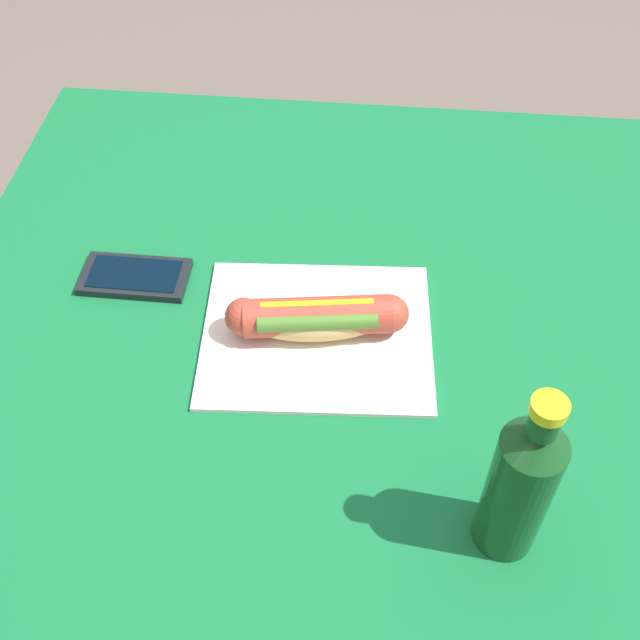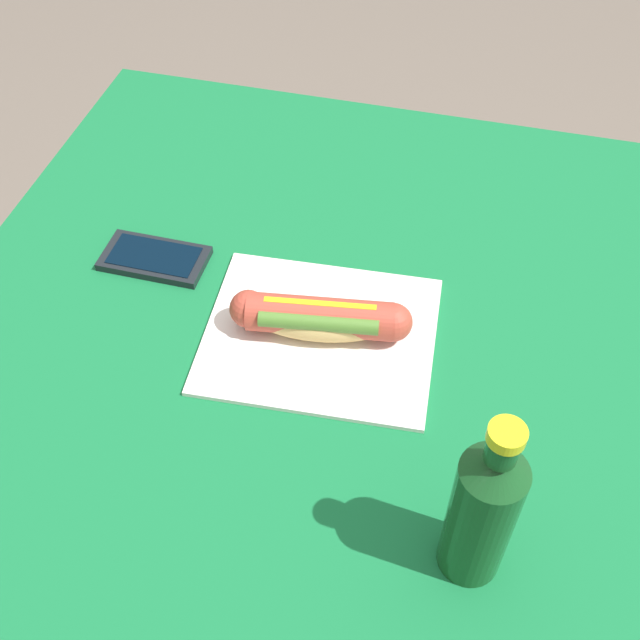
{
  "view_description": "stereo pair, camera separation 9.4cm",
  "coord_description": "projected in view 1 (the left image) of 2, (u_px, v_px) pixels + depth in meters",
  "views": [
    {
      "loc": [
        0.0,
        0.61,
        1.48
      ],
      "look_at": [
        0.06,
        -0.01,
        0.78
      ],
      "focal_mm": 44.47,
      "sensor_mm": 36.0,
      "label": 1
    },
    {
      "loc": [
        -0.09,
        0.59,
        1.48
      ],
      "look_at": [
        0.06,
        -0.01,
        0.78
      ],
      "focal_mm": 44.47,
      "sensor_mm": 36.0,
      "label": 2
    }
  ],
  "objects": [
    {
      "name": "cell_phone",
      "position": [
        138.0,
        277.0,
        1.02
      ],
      "size": [
        0.14,
        0.07,
        0.01
      ],
      "color": "black",
      "rests_on": "dining_table"
    },
    {
      "name": "ground_plane",
      "position": [
        353.0,
        594.0,
        1.51
      ],
      "size": [
        6.0,
        6.0,
        0.0
      ],
      "primitive_type": "plane",
      "color": "#6B6056",
      "rests_on": "ground"
    },
    {
      "name": "hot_dog",
      "position": [
        320.0,
        318.0,
        0.93
      ],
      "size": [
        0.22,
        0.08,
        0.05
      ],
      "color": "#DBB26B",
      "rests_on": "paper_wrapper"
    },
    {
      "name": "paper_wrapper",
      "position": [
        320.0,
        335.0,
        0.96
      ],
      "size": [
        0.29,
        0.25,
        0.01
      ],
      "primitive_type": "cube",
      "rotation": [
        0.0,
        0.0,
        0.06
      ],
      "color": "silver",
      "rests_on": "dining_table"
    },
    {
      "name": "dining_table",
      "position": [
        368.0,
        407.0,
        1.04
      ],
      "size": [
        1.08,
        1.02,
        0.75
      ],
      "color": "brown",
      "rests_on": "ground"
    },
    {
      "name": "soda_bottle",
      "position": [
        524.0,
        485.0,
        0.72
      ],
      "size": [
        0.06,
        0.06,
        0.22
      ],
      "color": "#14471E",
      "rests_on": "dining_table"
    }
  ]
}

